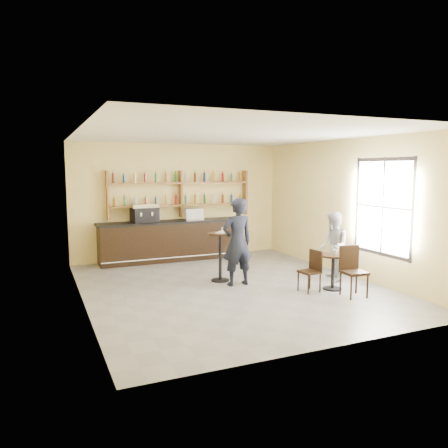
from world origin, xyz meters
name	(u,v)px	position (x,y,z in m)	size (l,w,h in m)	color
floor	(230,287)	(0.00, 0.00, 0.00)	(7.00, 7.00, 0.00)	slate
ceiling	(231,135)	(0.00, 0.00, 3.20)	(7.00, 7.00, 0.00)	white
wall_back	(179,201)	(0.00, 3.50, 1.60)	(7.00, 7.00, 0.00)	#F4DD8A
wall_front	(336,235)	(0.00, -3.50, 1.60)	(7.00, 7.00, 0.00)	#F4DD8A
wall_left	(81,219)	(-3.00, 0.00, 1.60)	(7.00, 7.00, 0.00)	#F4DD8A
wall_right	(346,207)	(3.00, 0.00, 1.60)	(7.00, 7.00, 0.00)	#F4DD8A
window_pane	(383,207)	(2.99, -1.20, 1.70)	(2.00, 2.00, 0.00)	white
window_frame	(383,207)	(2.99, -1.20, 1.70)	(0.04, 1.70, 2.10)	black
shelf_unit	(181,194)	(0.00, 3.37, 1.81)	(4.00, 0.26, 1.40)	brown
liquor_bottles	(181,188)	(0.00, 3.37, 1.98)	(3.68, 0.10, 1.00)	#8C5919
bar_counter	(172,241)	(-0.33, 3.15, 0.55)	(4.05, 0.79, 1.10)	black
espresso_machine	(145,213)	(-1.08, 3.15, 1.34)	(0.68, 0.44, 0.49)	black
pastry_case	(193,214)	(0.27, 3.15, 1.25)	(0.52, 0.42, 0.31)	silver
pedestal_table	(220,257)	(-0.01, 0.54, 0.55)	(0.53, 0.53, 1.09)	black
napkin	(220,233)	(-0.01, 0.54, 1.09)	(0.17, 0.17, 0.00)	white
donut	(221,232)	(0.00, 0.53, 1.12)	(0.11, 0.11, 0.04)	#E3A753
cup_pedestal	(224,230)	(0.13, 0.64, 1.14)	(0.13, 0.13, 0.10)	white
man_main	(237,242)	(0.19, 0.07, 0.94)	(0.69, 0.45, 1.89)	black
cafe_table	(333,272)	(1.88, -1.03, 0.37)	(0.59, 0.59, 0.74)	black
cup_cafe	(335,252)	(1.93, -1.03, 0.79)	(0.10, 0.10, 0.10)	white
chair_west	(309,271)	(1.33, -0.98, 0.42)	(0.37, 0.37, 0.85)	black
chair_south	(354,272)	(1.93, -1.63, 0.50)	(0.43, 0.43, 1.00)	black
patron_second	(333,247)	(2.33, -0.45, 0.78)	(0.76, 0.59, 1.56)	#A3A4A8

